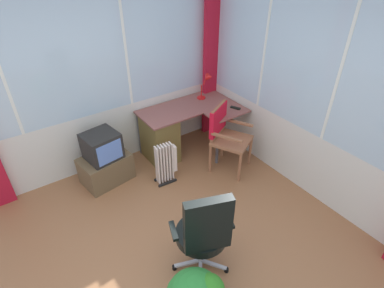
% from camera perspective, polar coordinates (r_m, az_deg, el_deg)
% --- Properties ---
extents(ground, '(5.33, 5.24, 0.06)m').
position_cam_1_polar(ground, '(3.40, -4.47, -23.44)').
color(ground, '#97623E').
extents(north_window_panel, '(4.33, 0.07, 2.71)m').
position_cam_1_polar(north_window_panel, '(4.15, -21.15, 10.89)').
color(north_window_panel, silver).
rests_on(north_window_panel, ground).
extents(east_window_panel, '(0.07, 4.24, 2.71)m').
position_cam_1_polar(east_window_panel, '(3.74, 24.85, 7.57)').
color(east_window_panel, silver).
rests_on(east_window_panel, ground).
extents(curtain_corner, '(0.28, 0.08, 2.61)m').
position_cam_1_polar(curtain_corner, '(4.90, 3.66, 15.94)').
color(curtain_corner, '#B7162B').
rests_on(curtain_corner, ground).
extents(desk, '(1.43, 0.96, 0.73)m').
position_cam_1_polar(desk, '(4.58, -5.15, 1.91)').
color(desk, '#8C5149').
rests_on(desk, ground).
extents(desk_lamp, '(0.23, 0.20, 0.41)m').
position_cam_1_polar(desk_lamp, '(4.76, 2.90, 11.48)').
color(desk_lamp, red).
rests_on(desk_lamp, desk).
extents(tv_remote, '(0.10, 0.15, 0.02)m').
position_cam_1_polar(tv_remote, '(4.59, 8.07, 6.66)').
color(tv_remote, black).
rests_on(tv_remote, desk).
extents(wooden_armchair, '(0.65, 0.65, 0.97)m').
position_cam_1_polar(wooden_armchair, '(4.27, 5.92, 2.62)').
color(wooden_armchair, '#985F3F').
rests_on(wooden_armchair, ground).
extents(office_chair, '(0.63, 0.59, 1.08)m').
position_cam_1_polar(office_chair, '(2.93, 2.27, -15.93)').
color(office_chair, '#B7B7BF').
rests_on(office_chair, ground).
extents(tv_on_stand, '(0.70, 0.54, 0.75)m').
position_cam_1_polar(tv_on_stand, '(4.30, -15.92, -3.01)').
color(tv_on_stand, brown).
rests_on(tv_on_stand, ground).
extents(space_heater, '(0.31, 0.19, 0.60)m').
position_cam_1_polar(space_heater, '(4.15, -4.80, -3.52)').
color(space_heater, silver).
rests_on(space_heater, ground).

